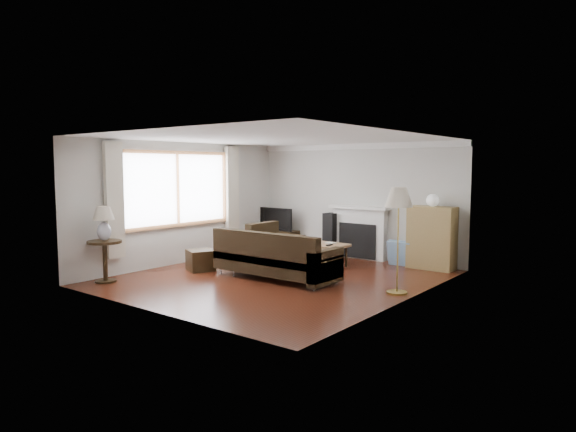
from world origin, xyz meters
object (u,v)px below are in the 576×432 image
Objects in this scene: bookshelf at (432,238)px; side_table at (105,261)px; floor_lamp at (398,241)px; coffee_table at (318,254)px; tv_stand at (279,240)px; sectional_sofa at (276,256)px.

side_table is (-4.00, -4.61, -0.25)m from bookshelf.
bookshelf is at bearing 49.04° from side_table.
coffee_table is at bearing 153.38° from floor_lamp.
tv_stand is 0.38× the size of sectional_sofa.
floor_lamp reaches higher than side_table.
floor_lamp reaches higher than bookshelf.
floor_lamp is at bearing -28.00° from tv_stand.
sectional_sofa is (-1.85, -2.56, -0.21)m from bookshelf.
tv_stand is at bearing 152.00° from floor_lamp.
bookshelf is 3.17m from sectional_sofa.
coffee_table is at bearing -151.00° from bookshelf.
bookshelf is 2.26m from coffee_table.
coffee_table is (1.89, -1.07, -0.01)m from tv_stand.
sectional_sofa is (1.99, -2.55, 0.16)m from tv_stand.
floor_lamp reaches higher than sectional_sofa.
tv_stand is at bearing 88.01° from side_table.
tv_stand is 2.17m from coffee_table.
bookshelf reaches higher than coffee_table.
tv_stand reaches higher than coffee_table.
sectional_sofa is 1.49× the size of floor_lamp.
bookshelf is at bearing 30.44° from coffee_table.
sectional_sofa is 3.44× the size of side_table.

